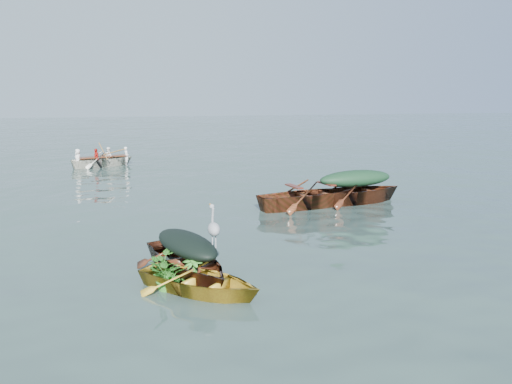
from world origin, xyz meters
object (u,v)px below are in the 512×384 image
(green_tarp_boat, at_px, (355,203))
(heron, at_px, (214,237))
(dark_covered_boat, at_px, (187,275))
(open_wooden_boat, at_px, (310,207))
(rowed_boat, at_px, (103,167))
(yellow_dinghy, at_px, (200,292))

(green_tarp_boat, relative_size, heron, 4.93)
(dark_covered_boat, distance_m, open_wooden_boat, 6.49)
(rowed_boat, bearing_deg, heron, 169.01)
(rowed_boat, bearing_deg, green_tarp_boat, -162.79)
(open_wooden_boat, height_order, rowed_boat, open_wooden_boat)
(open_wooden_boat, distance_m, rowed_boat, 12.44)
(heron, bearing_deg, open_wooden_boat, 7.03)
(yellow_dinghy, bearing_deg, dark_covered_boat, 49.39)
(rowed_boat, bearing_deg, dark_covered_boat, 167.69)
(rowed_boat, distance_m, heron, 16.22)
(open_wooden_boat, bearing_deg, rowed_boat, 20.91)
(dark_covered_boat, height_order, open_wooden_boat, open_wooden_boat)
(open_wooden_boat, bearing_deg, yellow_dinghy, 134.00)
(yellow_dinghy, height_order, heron, heron)
(dark_covered_boat, xyz_separation_m, green_tarp_boat, (5.93, 4.98, 0.00))
(green_tarp_boat, xyz_separation_m, rowed_boat, (-7.80, 10.59, 0.00))
(dark_covered_boat, relative_size, open_wooden_boat, 0.77)
(dark_covered_boat, bearing_deg, heron, -65.60)
(rowed_boat, bearing_deg, open_wooden_boat, -169.11)
(dark_covered_boat, xyz_separation_m, open_wooden_boat, (4.36, 4.80, 0.00))
(green_tarp_boat, height_order, heron, heron)
(green_tarp_boat, distance_m, open_wooden_boat, 1.58)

